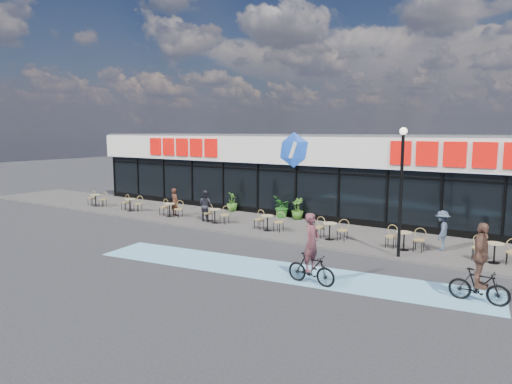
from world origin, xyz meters
The scene contains 21 objects.
ground centered at (0.00, 0.00, 0.00)m, with size 120.00×120.00×0.00m, color #28282B.
sidewalk centered at (0.00, 4.50, 0.05)m, with size 44.00×5.00×0.10m, color #514D48.
bike_lane centered at (4.00, -1.50, 0.01)m, with size 14.00×2.20×0.01m, color #6FB1D2.
building centered at (0.00, 9.93, 2.34)m, with size 30.60×6.57×4.75m.
lamp_post centered at (7.01, 2.30, 3.00)m, with size 0.28×0.28×4.84m.
bistro_set_0 centered at (-12.36, 3.44, 0.56)m, with size 1.54×0.62×0.90m.
bistro_set_1 centered at (-9.15, 3.44, 0.56)m, with size 1.54×0.62×0.90m.
bistro_set_2 centered at (-5.94, 3.44, 0.56)m, with size 1.54×0.62×0.90m.
bistro_set_3 centered at (-2.73, 3.44, 0.56)m, with size 1.54×0.62×0.90m.
bistro_set_4 centered at (0.48, 3.44, 0.56)m, with size 1.54×0.62×0.90m.
bistro_set_5 centered at (3.70, 3.44, 0.56)m, with size 1.54×0.62×0.90m.
bistro_set_6 centered at (6.91, 3.44, 0.56)m, with size 1.54×0.62×0.90m.
bistro_set_7 centered at (10.12, 3.44, 0.56)m, with size 1.54×0.62×0.90m.
potted_plant_left centered at (-4.10, 6.67, 0.66)m, with size 0.63×0.63×1.13m, color #33641C.
potted_plant_mid centered at (-0.64, 6.60, 0.70)m, with size 1.07×0.93×1.19m, color #256B1E.
potted_plant_right centered at (0.31, 6.61, 0.68)m, with size 0.65×0.65×1.15m, color #305819.
patron_left centered at (-5.93, 3.77, 0.87)m, with size 0.56×0.37×1.54m, color #402117.
patron_right centered at (-3.50, 3.57, 0.92)m, with size 0.79×0.62×1.63m, color black.
pedestrian_a centered at (8.13, 4.20, 0.89)m, with size 1.03×0.59×1.59m, color #344051.
cyclist_a centered at (5.58, -2.10, 0.85)m, with size 1.66×0.68×2.28m.
cyclist_b centered at (10.21, -0.89, 0.98)m, with size 1.63×1.10×2.30m.
Camera 1 is at (11.87, -14.59, 4.80)m, focal length 32.00 mm.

